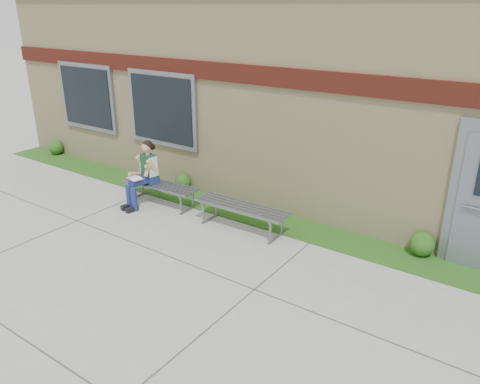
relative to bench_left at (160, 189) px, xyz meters
The scene contains 9 objects.
ground 3.04m from the bench_left, 41.40° to the right, with size 80.00×80.00×0.00m, color #9E9E99.
grass_strip 2.37m from the bench_left, 14.81° to the left, with size 16.00×0.80×0.02m, color #284B14.
school_building 4.92m from the bench_left, 60.37° to the left, with size 16.20×6.22×4.20m.
bench_left is the anchor object (origin of this frame).
bench_right 2.00m from the bench_left, ahead, with size 1.80×0.53×0.46m.
girl 0.46m from the bench_left, 139.06° to the right, with size 0.48×0.83×1.32m.
shrub_west 4.76m from the bench_left, 169.72° to the left, with size 0.38×0.38×0.38m, color #284B14.
shrub_mid 0.87m from the bench_left, 99.98° to the left, with size 0.35×0.35×0.35m, color #284B14.
shrub_east 5.01m from the bench_left, ahead, with size 0.40×0.40×0.40m, color #284B14.
Camera 1 is at (4.08, -4.26, 3.77)m, focal length 35.00 mm.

